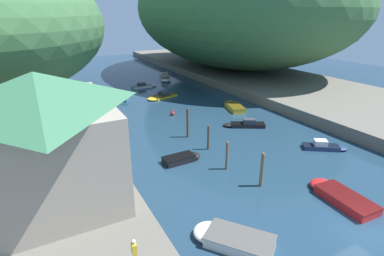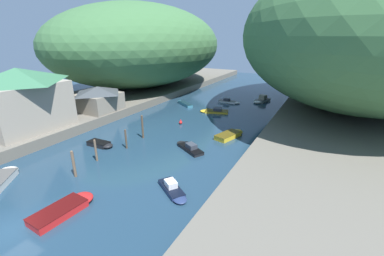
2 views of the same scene
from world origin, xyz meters
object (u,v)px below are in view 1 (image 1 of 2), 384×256
object	(u,v)px
boat_mid_channel	(183,158)
boat_red_skiff	(339,195)
boat_white_cruiser	(165,78)
boat_navy_launch	(161,96)
boat_yellow_tender	(230,238)
boat_open_rowboat	(110,99)
boat_near_quay	(234,106)
person_on_quay	(124,191)
person_by_boathouse	(134,251)
boat_cabin_cruiser	(144,86)
boathouse_shed	(61,113)
boat_small_dinghy	(325,146)
boat_far_right_bank	(244,124)
channel_buoy_near	(172,113)
waterfront_building	(44,135)

from	to	relation	value
boat_mid_channel	boat_red_skiff	size ratio (longest dim) A/B	0.69
boat_mid_channel	boat_white_cruiser	xyz separation A→B (m)	(13.11, 35.12, 0.14)
boat_navy_launch	boat_yellow_tender	world-z (taller)	boat_navy_launch
boat_open_rowboat	boat_yellow_tender	distance (m)	36.12
boat_near_quay	boat_yellow_tender	size ratio (longest dim) A/B	1.05
person_on_quay	person_by_boathouse	xyz separation A→B (m)	(-1.09, -5.55, 0.00)
boat_cabin_cruiser	boat_red_skiff	world-z (taller)	boat_cabin_cruiser
boat_white_cruiser	person_by_boathouse	world-z (taller)	person_by_boathouse
boathouse_shed	boat_white_cruiser	size ratio (longest dim) A/B	1.32
boat_small_dinghy	boat_open_rowboat	bearing A→B (deg)	-117.70
boat_far_right_bank	boathouse_shed	bearing A→B (deg)	108.11
boat_mid_channel	boat_small_dinghy	bearing A→B (deg)	70.28
boathouse_shed	boat_navy_launch	distance (m)	21.66
boat_small_dinghy	boat_red_skiff	world-z (taller)	boat_small_dinghy
boat_open_rowboat	boat_mid_channel	bearing A→B (deg)	-142.83
boat_small_dinghy	channel_buoy_near	distance (m)	20.25
boat_small_dinghy	person_by_boathouse	distance (m)	24.29
waterfront_building	boat_near_quay	xyz separation A→B (m)	(25.91, 14.54, -5.65)
boat_yellow_tender	person_on_quay	size ratio (longest dim) A/B	3.19
boat_far_right_bank	person_on_quay	bearing A→B (deg)	150.64
boat_navy_launch	boat_white_cruiser	size ratio (longest dim) A/B	1.11
boat_small_dinghy	boat_near_quay	world-z (taller)	boat_small_dinghy
boat_open_rowboat	channel_buoy_near	distance (m)	13.03
waterfront_building	boathouse_shed	bearing A→B (deg)	80.94
person_on_quay	person_by_boathouse	world-z (taller)	same
person_on_quay	boat_open_rowboat	bearing A→B (deg)	-24.22
boat_small_dinghy	boat_red_skiff	bearing A→B (deg)	-10.46
boat_mid_channel	boat_far_right_bank	world-z (taller)	boat_far_right_bank
boat_red_skiff	boat_small_dinghy	bearing A→B (deg)	48.64
boat_white_cruiser	person_by_boathouse	bearing A→B (deg)	81.28
boat_cabin_cruiser	boat_small_dinghy	world-z (taller)	boat_small_dinghy
boat_far_right_bank	boat_open_rowboat	bearing A→B (deg)	61.16
person_by_boathouse	person_on_quay	bearing A→B (deg)	-8.13
boat_mid_channel	person_by_boathouse	xyz separation A→B (m)	(-8.59, -11.86, 2.19)
boat_navy_launch	boat_small_dinghy	bearing A→B (deg)	177.81
boat_navy_launch	person_by_boathouse	world-z (taller)	person_by_boathouse
boat_red_skiff	person_by_boathouse	size ratio (longest dim) A/B	3.32
boat_cabin_cruiser	person_by_boathouse	size ratio (longest dim) A/B	2.94
waterfront_building	boat_open_rowboat	bearing A→B (deg)	69.30
channel_buoy_near	person_by_boathouse	world-z (taller)	person_by_boathouse
boathouse_shed	boat_red_skiff	bearing A→B (deg)	-49.36
boat_small_dinghy	person_by_boathouse	world-z (taller)	person_by_boathouse
boathouse_shed	boat_cabin_cruiser	distance (m)	27.71
boat_open_rowboat	boat_yellow_tender	size ratio (longest dim) A/B	1.02
boat_mid_channel	boat_yellow_tender	bearing A→B (deg)	-13.80
boat_red_skiff	person_on_quay	size ratio (longest dim) A/B	3.32
waterfront_building	boat_navy_launch	xyz separation A→B (m)	(18.58, 25.17, -5.69)
boathouse_shed	boat_near_quay	bearing A→B (deg)	6.46
boat_small_dinghy	channel_buoy_near	world-z (taller)	boat_small_dinghy
boat_mid_channel	boat_white_cruiser	world-z (taller)	boat_white_cruiser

